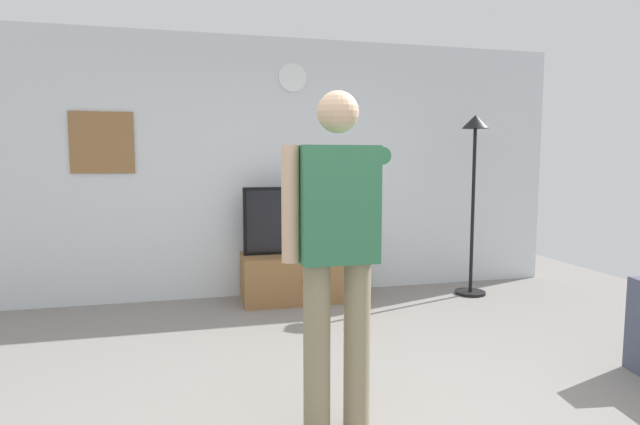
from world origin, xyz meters
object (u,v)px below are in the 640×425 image
object	(u,v)px
framed_picture	(102,142)
floor_lamp	(474,167)
wall_clock	(292,78)
television	(298,220)
person_standing_nearer_lamp	(337,244)
tv_stand	(299,277)

from	to	relation	value
framed_picture	floor_lamp	distance (m)	3.76
wall_clock	framed_picture	distance (m)	2.00
wall_clock	framed_picture	bearing A→B (deg)	179.85
television	person_standing_nearer_lamp	bearing A→B (deg)	-96.90
television	framed_picture	world-z (taller)	framed_picture
television	person_standing_nearer_lamp	world-z (taller)	person_standing_nearer_lamp
television	person_standing_nearer_lamp	distance (m)	2.60
tv_stand	framed_picture	xyz separation A→B (m)	(-1.88, 0.30, 1.36)
television	floor_lamp	world-z (taller)	floor_lamp
person_standing_nearer_lamp	floor_lamp	bearing A→B (deg)	47.12
tv_stand	framed_picture	world-z (taller)	framed_picture
television	framed_picture	xyz separation A→B (m)	(-1.88, 0.25, 0.78)
wall_clock	person_standing_nearer_lamp	size ratio (longest dim) A/B	0.16
floor_lamp	tv_stand	bearing A→B (deg)	173.35
floor_lamp	television	bearing A→B (deg)	171.93
framed_picture	floor_lamp	xyz separation A→B (m)	(3.72, -0.51, -0.24)
television	framed_picture	bearing A→B (deg)	172.46
floor_lamp	person_standing_nearer_lamp	world-z (taller)	floor_lamp
tv_stand	framed_picture	distance (m)	2.34
wall_clock	person_standing_nearer_lamp	bearing A→B (deg)	-96.31
wall_clock	floor_lamp	size ratio (longest dim) A/B	0.15
framed_picture	tv_stand	bearing A→B (deg)	-8.93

